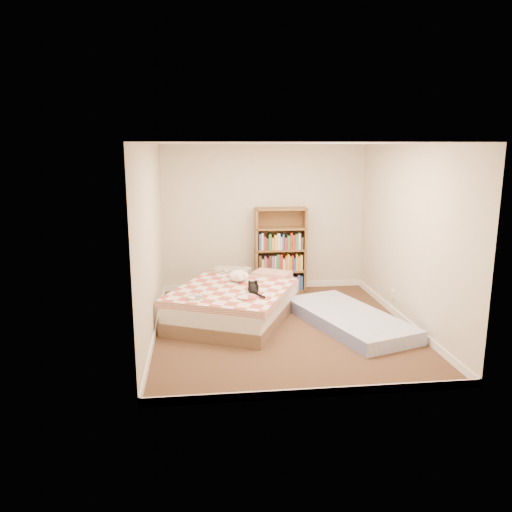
{
  "coord_description": "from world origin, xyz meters",
  "views": [
    {
      "loc": [
        -1.13,
        -6.47,
        2.46
      ],
      "look_at": [
        -0.34,
        0.3,
        0.96
      ],
      "focal_mm": 35.0,
      "sensor_mm": 36.0,
      "label": 1
    }
  ],
  "objects": [
    {
      "name": "bookshelf",
      "position": [
        0.25,
        1.82,
        0.54
      ],
      "size": [
        0.88,
        0.32,
        1.45
      ],
      "rotation": [
        0.0,
        0.0,
        -0.04
      ],
      "color": "brown",
      "rests_on": "room"
    },
    {
      "name": "white_dog",
      "position": [
        -0.54,
        0.72,
        0.57
      ],
      "size": [
        0.45,
        0.45,
        0.16
      ],
      "rotation": [
        0.0,
        0.0,
        -0.69
      ],
      "color": "white",
      "rests_on": "bed"
    },
    {
      "name": "floor_mattress",
      "position": [
        0.93,
        -0.02,
        0.09
      ],
      "size": [
        1.54,
        2.26,
        0.19
      ],
      "primitive_type": "cube",
      "rotation": [
        0.0,
        0.0,
        0.32
      ],
      "color": "#6E7BB8",
      "rests_on": "room"
    },
    {
      "name": "bed",
      "position": [
        -0.63,
        0.5,
        0.25
      ],
      "size": [
        2.15,
        2.45,
        0.55
      ],
      "rotation": [
        0.0,
        0.0,
        -0.43
      ],
      "color": "brown",
      "rests_on": "room"
    },
    {
      "name": "black_cat",
      "position": [
        -0.4,
        0.11,
        0.55
      ],
      "size": [
        0.19,
        0.57,
        0.13
      ],
      "rotation": [
        0.0,
        0.0,
        -0.05
      ],
      "color": "black",
      "rests_on": "bed"
    },
    {
      "name": "room",
      "position": [
        0.0,
        0.0,
        1.2
      ],
      "size": [
        3.51,
        4.01,
        2.51
      ],
      "color": "#402C1B",
      "rests_on": "ground"
    }
  ]
}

